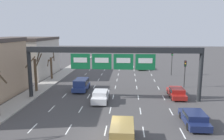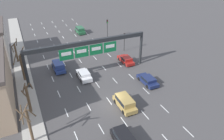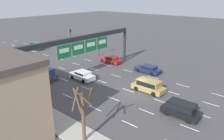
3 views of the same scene
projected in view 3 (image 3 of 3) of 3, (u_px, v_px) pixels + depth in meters
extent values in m
plane|color=#474444|center=(134.00, 92.00, 29.67)|extent=(220.00, 220.00, 0.00)
cube|color=#A8A399|center=(69.00, 129.00, 21.53)|extent=(2.80, 110.00, 0.15)
cube|color=white|center=(129.00, 124.00, 22.48)|extent=(0.12, 2.00, 0.01)
cube|color=white|center=(95.00, 108.00, 25.55)|extent=(0.12, 2.00, 0.01)
cube|color=white|center=(68.00, 96.00, 28.61)|extent=(0.12, 2.00, 0.01)
cube|color=white|center=(46.00, 86.00, 31.68)|extent=(0.12, 2.00, 0.01)
cube|color=white|center=(28.00, 78.00, 34.75)|extent=(0.12, 2.00, 0.01)
cube|color=white|center=(13.00, 71.00, 37.82)|extent=(0.12, 2.00, 0.01)
cube|color=white|center=(0.00, 65.00, 40.89)|extent=(0.12, 2.00, 0.01)
cube|color=white|center=(189.00, 128.00, 21.78)|extent=(0.12, 2.00, 0.01)
cube|color=white|center=(147.00, 111.00, 24.85)|extent=(0.12, 2.00, 0.01)
cube|color=white|center=(113.00, 99.00, 27.92)|extent=(0.12, 2.00, 0.01)
cube|color=white|center=(86.00, 88.00, 30.98)|extent=(0.12, 2.00, 0.01)
cube|color=white|center=(64.00, 80.00, 34.05)|extent=(0.12, 2.00, 0.01)
cube|color=white|center=(46.00, 73.00, 37.12)|extent=(0.12, 2.00, 0.01)
cube|color=white|center=(30.00, 67.00, 40.19)|extent=(0.12, 2.00, 0.01)
cube|color=white|center=(17.00, 62.00, 43.26)|extent=(0.12, 2.00, 0.01)
cube|color=white|center=(5.00, 57.00, 46.33)|extent=(0.12, 2.00, 0.01)
cube|color=white|center=(201.00, 115.00, 24.15)|extent=(0.12, 2.00, 0.01)
cube|color=white|center=(161.00, 101.00, 27.22)|extent=(0.12, 2.00, 0.01)
cube|color=white|center=(128.00, 90.00, 30.28)|extent=(0.12, 2.00, 0.01)
cube|color=white|center=(102.00, 82.00, 33.35)|extent=(0.12, 2.00, 0.01)
cube|color=white|center=(80.00, 74.00, 36.42)|extent=(0.12, 2.00, 0.01)
cube|color=white|center=(62.00, 68.00, 39.49)|extent=(0.12, 2.00, 0.01)
cube|color=white|center=(46.00, 63.00, 42.56)|extent=(0.12, 2.00, 0.01)
cube|color=white|center=(32.00, 58.00, 45.63)|extent=(0.12, 2.00, 0.01)
cube|color=white|center=(20.00, 54.00, 48.70)|extent=(0.12, 2.00, 0.01)
cube|color=white|center=(10.00, 51.00, 51.77)|extent=(0.12, 2.00, 0.01)
cube|color=white|center=(0.00, 47.00, 54.84)|extent=(0.12, 2.00, 0.01)
cube|color=white|center=(211.00, 104.00, 26.52)|extent=(0.12, 2.00, 0.01)
cube|color=white|center=(173.00, 93.00, 29.58)|extent=(0.12, 2.00, 0.01)
cube|color=white|center=(142.00, 83.00, 32.65)|extent=(0.12, 2.00, 0.01)
cube|color=white|center=(116.00, 76.00, 35.72)|extent=(0.12, 2.00, 0.01)
cube|color=white|center=(94.00, 69.00, 38.79)|extent=(0.12, 2.00, 0.01)
cube|color=white|center=(76.00, 64.00, 41.86)|extent=(0.12, 2.00, 0.01)
cube|color=white|center=(60.00, 59.00, 44.93)|extent=(0.12, 2.00, 0.01)
cube|color=white|center=(46.00, 55.00, 48.00)|extent=(0.12, 2.00, 0.01)
cube|color=white|center=(34.00, 51.00, 51.07)|extent=(0.12, 2.00, 0.01)
cube|color=white|center=(23.00, 48.00, 54.14)|extent=(0.12, 2.00, 0.01)
cube|color=white|center=(13.00, 45.00, 57.21)|extent=(0.12, 2.00, 0.01)
cube|color=white|center=(4.00, 43.00, 60.28)|extent=(0.12, 2.00, 0.01)
cube|color=white|center=(219.00, 95.00, 28.88)|extent=(0.12, 2.00, 0.01)
cube|color=white|center=(183.00, 85.00, 31.95)|extent=(0.12, 2.00, 0.01)
cube|color=white|center=(153.00, 77.00, 35.02)|extent=(0.12, 2.00, 0.01)
cube|color=white|center=(128.00, 71.00, 38.09)|extent=(0.12, 2.00, 0.01)
cube|color=white|center=(107.00, 65.00, 41.16)|extent=(0.12, 2.00, 0.01)
cube|color=white|center=(88.00, 60.00, 44.23)|extent=(0.12, 2.00, 0.01)
cube|color=white|center=(72.00, 56.00, 47.30)|extent=(0.12, 2.00, 0.01)
cube|color=white|center=(58.00, 52.00, 50.37)|extent=(0.12, 2.00, 0.01)
cube|color=white|center=(46.00, 49.00, 53.44)|extent=(0.12, 2.00, 0.01)
cube|color=white|center=(35.00, 46.00, 56.51)|extent=(0.12, 2.00, 0.01)
cube|color=white|center=(25.00, 43.00, 59.58)|extent=(0.12, 2.00, 0.01)
cube|color=white|center=(16.00, 41.00, 62.65)|extent=(0.12, 2.00, 0.01)
cylinder|color=#232628|center=(20.00, 74.00, 26.99)|extent=(0.50, 0.50, 6.65)
cylinder|color=#232628|center=(125.00, 45.00, 42.36)|extent=(0.50, 0.50, 6.65)
cube|color=#232628|center=(83.00, 38.00, 33.70)|extent=(21.40, 0.60, 0.70)
cube|color=#116B38|center=(64.00, 52.00, 31.09)|extent=(2.41, 0.08, 1.92)
cube|color=white|center=(64.00, 51.00, 31.01)|extent=(1.68, 0.02, 0.61)
cube|color=#116B38|center=(78.00, 48.00, 33.00)|extent=(2.41, 0.08, 1.92)
cube|color=white|center=(78.00, 47.00, 32.91)|extent=(1.68, 0.02, 0.61)
cube|color=#116B38|center=(91.00, 45.00, 34.90)|extent=(2.41, 0.08, 1.92)
cube|color=white|center=(91.00, 44.00, 34.82)|extent=(1.68, 0.02, 0.61)
cube|color=#116B38|center=(102.00, 43.00, 36.81)|extent=(2.41, 0.08, 1.92)
cube|color=white|center=(102.00, 42.00, 36.73)|extent=(1.68, 0.02, 0.61)
cube|color=maroon|center=(110.00, 60.00, 42.50)|extent=(1.80, 4.55, 0.56)
cube|color=maroon|center=(112.00, 58.00, 42.15)|extent=(1.65, 2.37, 0.55)
cube|color=black|center=(112.00, 58.00, 42.15)|extent=(1.69, 2.18, 0.40)
cylinder|color=black|center=(103.00, 61.00, 42.80)|extent=(0.22, 0.66, 0.66)
cylinder|color=black|center=(108.00, 59.00, 43.97)|extent=(0.22, 0.66, 0.66)
cylinder|color=black|center=(113.00, 63.00, 41.13)|extent=(0.22, 0.66, 0.66)
cylinder|color=black|center=(119.00, 61.00, 42.29)|extent=(0.22, 0.66, 0.66)
cube|color=silver|center=(82.00, 76.00, 33.96)|extent=(1.82, 4.23, 0.73)
cube|color=silver|center=(83.00, 73.00, 33.60)|extent=(1.67, 2.20, 0.51)
cube|color=black|center=(83.00, 73.00, 33.60)|extent=(1.71, 2.02, 0.36)
cylinder|color=black|center=(73.00, 77.00, 34.23)|extent=(0.22, 0.66, 0.66)
cylinder|color=black|center=(81.00, 74.00, 35.41)|extent=(0.22, 0.66, 0.66)
cylinder|color=black|center=(84.00, 81.00, 32.67)|extent=(0.22, 0.66, 0.66)
cylinder|color=black|center=(92.00, 78.00, 33.85)|extent=(0.22, 0.66, 0.66)
cube|color=#19234C|center=(148.00, 70.00, 37.11)|extent=(1.88, 4.49, 0.57)
cube|color=#19234C|center=(149.00, 67.00, 36.76)|extent=(1.73, 2.33, 0.51)
cube|color=black|center=(149.00, 67.00, 36.76)|extent=(1.76, 2.15, 0.37)
cylinder|color=black|center=(138.00, 70.00, 37.37)|extent=(0.22, 0.66, 0.66)
cylinder|color=black|center=(144.00, 68.00, 38.59)|extent=(0.22, 0.66, 0.66)
cylinder|color=black|center=(152.00, 74.00, 35.72)|extent=(0.22, 0.66, 0.66)
cylinder|color=black|center=(157.00, 71.00, 36.94)|extent=(0.22, 0.66, 0.66)
cube|color=black|center=(181.00, 112.00, 23.70)|extent=(1.77, 4.09, 0.70)
cube|color=black|center=(182.00, 106.00, 23.43)|extent=(1.62, 2.86, 0.79)
cube|color=black|center=(182.00, 106.00, 23.43)|extent=(1.66, 2.63, 0.57)
cylinder|color=black|center=(167.00, 113.00, 23.95)|extent=(0.22, 0.66, 0.66)
cylinder|color=black|center=(173.00, 107.00, 25.09)|extent=(0.22, 0.66, 0.66)
cylinder|color=black|center=(189.00, 121.00, 22.44)|extent=(0.22, 0.66, 0.66)
cylinder|color=black|center=(194.00, 114.00, 23.59)|extent=(0.22, 0.66, 0.66)
cube|color=navy|center=(45.00, 75.00, 34.49)|extent=(1.92, 4.29, 0.58)
cube|color=navy|center=(45.00, 71.00, 34.22)|extent=(1.76, 3.01, 0.93)
cube|color=black|center=(45.00, 71.00, 34.22)|extent=(1.80, 2.77, 0.67)
cylinder|color=black|center=(36.00, 76.00, 34.71)|extent=(0.22, 0.66, 0.66)
cylinder|color=black|center=(45.00, 73.00, 35.96)|extent=(0.22, 0.66, 0.66)
cylinder|color=black|center=(45.00, 80.00, 33.13)|extent=(0.22, 0.66, 0.66)
cylinder|color=black|center=(55.00, 77.00, 34.38)|extent=(0.22, 0.66, 0.66)
cube|color=#235B38|center=(37.00, 47.00, 52.96)|extent=(1.86, 4.14, 0.70)
cube|color=#235B38|center=(37.00, 44.00, 52.69)|extent=(1.72, 2.90, 0.80)
cube|color=black|center=(37.00, 44.00, 52.69)|extent=(1.75, 2.67, 0.58)
cylinder|color=black|center=(31.00, 48.00, 53.19)|extent=(0.22, 0.66, 0.66)
cylinder|color=black|center=(37.00, 46.00, 54.40)|extent=(0.22, 0.66, 0.66)
cylinder|color=black|center=(37.00, 49.00, 51.66)|extent=(0.22, 0.66, 0.66)
cylinder|color=black|center=(43.00, 48.00, 52.87)|extent=(0.22, 0.66, 0.66)
cube|color=#A88947|center=(148.00, 88.00, 29.81)|extent=(1.90, 4.51, 0.65)
cube|color=#A88947|center=(149.00, 83.00, 29.54)|extent=(1.74, 3.16, 0.84)
cube|color=black|center=(149.00, 83.00, 29.54)|extent=(1.78, 2.90, 0.61)
cylinder|color=black|center=(136.00, 89.00, 30.09)|extent=(0.22, 0.66, 0.66)
cylinder|color=black|center=(143.00, 85.00, 31.33)|extent=(0.22, 0.66, 0.66)
cylinder|color=black|center=(154.00, 94.00, 28.43)|extent=(0.22, 0.66, 0.66)
cylinder|color=black|center=(160.00, 90.00, 29.66)|extent=(0.22, 0.66, 0.66)
cylinder|color=black|center=(99.00, 48.00, 47.04)|extent=(0.12, 0.12, 3.27)
cube|color=black|center=(99.00, 39.00, 46.36)|extent=(0.30, 0.24, 0.90)
sphere|color=#3D0E0C|center=(99.00, 37.00, 46.18)|extent=(0.20, 0.20, 0.20)
sphere|color=gold|center=(99.00, 39.00, 46.28)|extent=(0.20, 0.20, 0.20)
sphere|color=#0E3515|center=(99.00, 40.00, 46.38)|extent=(0.20, 0.20, 0.20)
cylinder|color=black|center=(71.00, 41.00, 52.40)|extent=(0.12, 0.12, 3.92)
cube|color=black|center=(70.00, 31.00, 51.61)|extent=(0.30, 0.24, 0.90)
sphere|color=#3D0E0C|center=(71.00, 30.00, 51.44)|extent=(0.20, 0.20, 0.20)
sphere|color=#412F0C|center=(71.00, 31.00, 51.53)|extent=(0.20, 0.20, 0.20)
sphere|color=green|center=(71.00, 33.00, 51.63)|extent=(0.20, 0.20, 0.20)
cylinder|color=brown|center=(49.00, 99.00, 22.90)|extent=(0.38, 0.38, 4.20)
cylinder|color=brown|center=(48.00, 92.00, 22.17)|extent=(0.97, 0.70, 1.47)
cylinder|color=brown|center=(44.00, 83.00, 22.32)|extent=(0.77, 0.71, 1.25)
cylinder|color=brown|center=(48.00, 81.00, 22.63)|extent=(0.78, 0.72, 1.24)
cylinder|color=brown|center=(54.00, 80.00, 22.72)|extent=(0.35, 1.57, 1.69)
cylinder|color=brown|center=(7.00, 76.00, 28.60)|extent=(0.37, 0.37, 4.61)
cylinder|color=brown|center=(5.00, 54.00, 28.26)|extent=(1.16, 1.00, 2.04)
cylinder|color=brown|center=(5.00, 60.00, 28.54)|extent=(1.39, 0.89, 2.02)
cylinder|color=brown|center=(83.00, 117.00, 19.01)|extent=(0.33, 0.33, 4.65)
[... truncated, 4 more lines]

